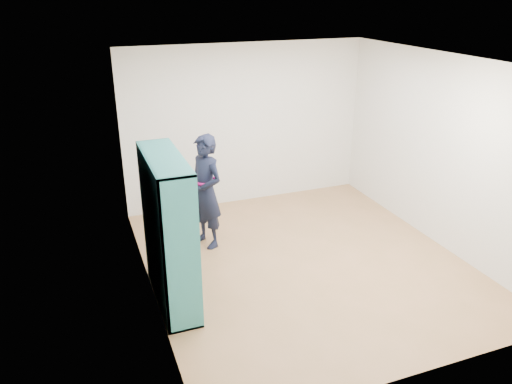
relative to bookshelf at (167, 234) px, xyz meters
name	(u,v)px	position (x,y,z in m)	size (l,w,h in m)	color
floor	(304,262)	(1.83, 0.22, -0.85)	(4.50, 4.50, 0.00)	olive
ceiling	(313,61)	(1.83, 0.22, 1.75)	(4.50, 4.50, 0.00)	white
wall_left	(144,191)	(-0.17, 0.22, 0.45)	(0.02, 4.50, 2.60)	silver
wall_right	(441,152)	(3.83, 0.22, 0.45)	(0.02, 4.50, 2.60)	silver
wall_back	(246,125)	(1.83, 2.47, 0.45)	(4.00, 0.02, 2.60)	silver
wall_front	(428,255)	(1.83, -2.03, 0.45)	(4.00, 0.02, 2.60)	silver
bookshelf	(167,234)	(0.00, 0.00, 0.00)	(0.38, 1.31, 1.75)	teal
person	(206,192)	(0.77, 1.16, -0.05)	(0.58, 0.69, 1.59)	black
smartphone	(194,186)	(0.61, 1.17, 0.06)	(0.07, 0.09, 0.14)	silver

